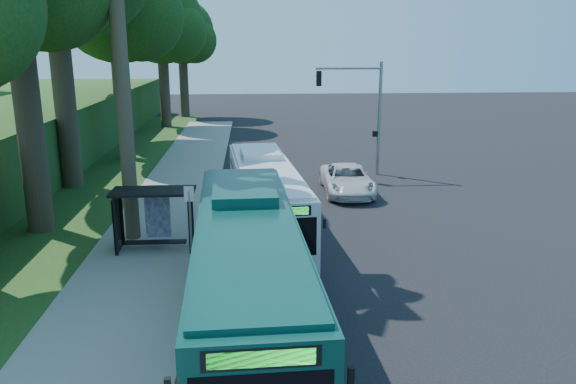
{
  "coord_description": "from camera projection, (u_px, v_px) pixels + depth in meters",
  "views": [
    {
      "loc": [
        -3.2,
        -24.31,
        8.03
      ],
      "look_at": [
        -1.48,
        1.0,
        1.32
      ],
      "focal_mm": 35.0,
      "sensor_mm": 36.0,
      "label": 1
    }
  ],
  "objects": [
    {
      "name": "stop_sign_pole",
      "position": [
        190.0,
        216.0,
        20.0
      ],
      "size": [
        0.35,
        0.06,
        3.17
      ],
      "color": "gray",
      "rests_on": "ground"
    },
    {
      "name": "grass_verge",
      "position": [
        66.0,
        200.0,
        29.68
      ],
      "size": [
        8.0,
        70.0,
        0.06
      ],
      "primitive_type": "cube",
      "color": "#234719",
      "rests_on": "ground"
    },
    {
      "name": "tree_2",
      "position": [
        118.0,
        6.0,
        37.67
      ],
      "size": [
        8.82,
        8.4,
        15.12
      ],
      "color": "#382B1E",
      "rests_on": "ground"
    },
    {
      "name": "traffic_signal_pole",
      "position": [
        363.0,
        104.0,
        34.47
      ],
      "size": [
        4.1,
        0.3,
        7.0
      ],
      "color": "gray",
      "rests_on": "ground"
    },
    {
      "name": "white_bus",
      "position": [
        265.0,
        198.0,
        23.93
      ],
      "size": [
        3.37,
        11.55,
        3.39
      ],
      "rotation": [
        0.0,
        0.0,
        0.08
      ],
      "color": "silver",
      "rests_on": "ground"
    },
    {
      "name": "tree_5",
      "position": [
        182.0,
        35.0,
        61.3
      ],
      "size": [
        7.35,
        7.0,
        12.86
      ],
      "color": "#382B1E",
      "rests_on": "ground"
    },
    {
      "name": "bus_shelter",
      "position": [
        148.0,
        208.0,
        22.02
      ],
      "size": [
        3.2,
        1.51,
        2.55
      ],
      "color": "black",
      "rests_on": "ground"
    },
    {
      "name": "teal_bus",
      "position": [
        248.0,
        273.0,
        15.58
      ],
      "size": [
        3.24,
        12.93,
        3.83
      ],
      "rotation": [
        0.0,
        0.0,
        0.04
      ],
      "color": "#0B3D35",
      "rests_on": "ground"
    },
    {
      "name": "red_curb",
      "position": [
        205.0,
        258.0,
        21.51
      ],
      "size": [
        0.25,
        30.0,
        0.13
      ],
      "primitive_type": "cube",
      "color": "maroon",
      "rests_on": "ground"
    },
    {
      "name": "tree_4",
      "position": [
        162.0,
        25.0,
        53.33
      ],
      "size": [
        8.4,
        8.0,
        14.14
      ],
      "color": "#382B1E",
      "rests_on": "ground"
    },
    {
      "name": "ground",
      "position": [
        322.0,
        225.0,
        25.71
      ],
      "size": [
        140.0,
        140.0,
        0.0
      ],
      "primitive_type": "plane",
      "color": "black",
      "rests_on": "ground"
    },
    {
      "name": "pickup",
      "position": [
        347.0,
        180.0,
        30.96
      ],
      "size": [
        2.65,
        5.62,
        1.55
      ],
      "primitive_type": "imported",
      "rotation": [
        0.0,
        0.0,
        -0.01
      ],
      "color": "silver",
      "rests_on": "ground"
    },
    {
      "name": "sidewalk",
      "position": [
        161.0,
        227.0,
        25.22
      ],
      "size": [
        4.5,
        70.0,
        0.12
      ],
      "primitive_type": "cube",
      "color": "gray",
      "rests_on": "ground"
    }
  ]
}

